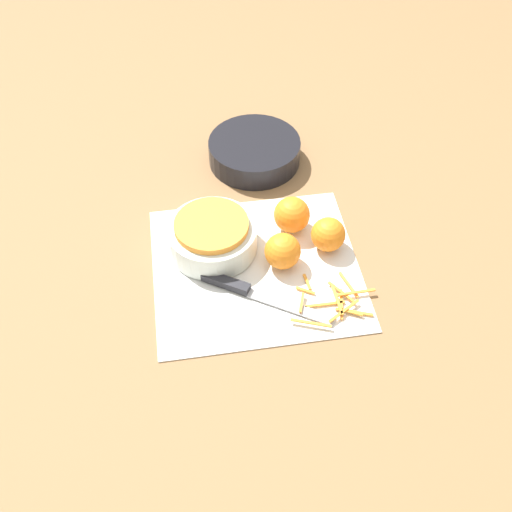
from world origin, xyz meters
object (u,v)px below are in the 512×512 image
at_px(orange_left, 292,215).
at_px(bowl_speckled, 212,235).
at_px(bowl_dark, 254,151).
at_px(knife, 243,289).
at_px(orange_right, 283,253).
at_px(orange_back, 328,234).

bearing_deg(orange_left, bowl_speckled, -169.83).
bearing_deg(bowl_dark, bowl_speckled, -115.57).
bearing_deg(knife, bowl_speckled, 142.05).
relative_size(knife, orange_right, 3.31).
bearing_deg(bowl_speckled, orange_left, 10.17).
xyz_separation_m(bowl_speckled, orange_back, (0.22, -0.03, 0.00)).
distance_m(bowl_dark, knife, 0.38).
height_order(knife, orange_left, orange_left).
bearing_deg(knife, orange_right, 62.89).
height_order(orange_left, orange_right, orange_left).
xyz_separation_m(knife, orange_left, (0.12, 0.15, 0.03)).
distance_m(bowl_speckled, orange_right, 0.14).
relative_size(bowl_dark, orange_left, 2.82).
distance_m(orange_right, orange_back, 0.10).
bearing_deg(knife, orange_left, 82.71).
relative_size(bowl_speckled, orange_back, 2.58).
distance_m(bowl_speckled, bowl_dark, 0.29).
xyz_separation_m(bowl_dark, orange_left, (0.04, -0.23, 0.02)).
relative_size(bowl_speckled, bowl_dark, 0.85).
xyz_separation_m(knife, orange_back, (0.18, 0.09, 0.03)).
bearing_deg(orange_left, knife, -129.45).
bearing_deg(bowl_speckled, bowl_dark, 64.43).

